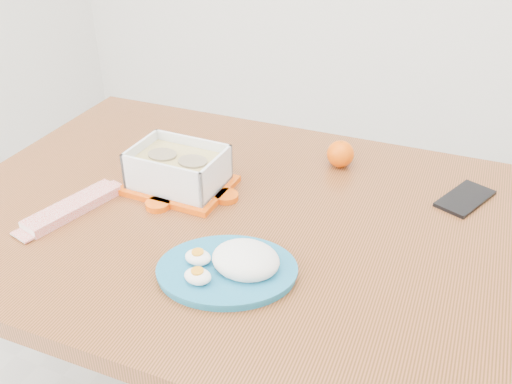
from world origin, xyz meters
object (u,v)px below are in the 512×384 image
at_px(dining_table, 256,249).
at_px(food_container, 178,169).
at_px(rice_plate, 233,264).
at_px(smartphone, 465,199).
at_px(orange_fruit, 340,154).

distance_m(dining_table, food_container, 0.25).
bearing_deg(food_container, dining_table, -9.43).
height_order(rice_plate, smartphone, rice_plate).
bearing_deg(dining_table, food_container, 168.32).
distance_m(food_container, smartphone, 0.64).
height_order(food_container, smartphone, food_container).
bearing_deg(dining_table, smartphone, 29.99).
height_order(orange_fruit, smartphone, orange_fruit).
relative_size(dining_table, food_container, 6.04).
height_order(dining_table, rice_plate, rice_plate).
height_order(dining_table, orange_fruit, orange_fruit).
bearing_deg(orange_fruit, smartphone, -6.95).
relative_size(food_container, smartphone, 1.56).
height_order(dining_table, food_container, food_container).
xyz_separation_m(dining_table, rice_plate, (0.04, -0.19, 0.11)).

